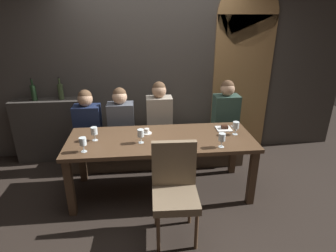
{
  "coord_description": "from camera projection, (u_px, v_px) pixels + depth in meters",
  "views": [
    {
      "loc": [
        -0.22,
        -3.0,
        2.12
      ],
      "look_at": [
        0.1,
        0.13,
        0.84
      ],
      "focal_mm": 29.79,
      "sensor_mm": 36.0,
      "label": 1
    }
  ],
  "objects": [
    {
      "name": "ground",
      "position": [
        162.0,
        190.0,
        3.59
      ],
      "size": [
        9.0,
        9.0,
        0.0
      ],
      "primitive_type": "plane",
      "color": "black"
    },
    {
      "name": "back_wall_tiled",
      "position": [
        154.0,
        58.0,
        4.14
      ],
      "size": [
        6.0,
        0.12,
        3.0
      ],
      "primitive_type": "cube",
      "color": "#423D38",
      "rests_on": "ground"
    },
    {
      "name": "arched_door",
      "position": [
        243.0,
        66.0,
        4.26
      ],
      "size": [
        0.9,
        0.05,
        2.55
      ],
      "color": "olive",
      "rests_on": "ground"
    },
    {
      "name": "back_counter",
      "position": [
        54.0,
        130.0,
        4.22
      ],
      "size": [
        1.1,
        0.28,
        0.95
      ],
      "primitive_type": "cube",
      "color": "#38342F",
      "rests_on": "ground"
    },
    {
      "name": "dining_table",
      "position": [
        161.0,
        145.0,
        3.34
      ],
      "size": [
        2.2,
        0.84,
        0.74
      ],
      "color": "#493422",
      "rests_on": "ground"
    },
    {
      "name": "banquette_bench",
      "position": [
        158.0,
        150.0,
        4.15
      ],
      "size": [
        2.5,
        0.44,
        0.45
      ],
      "color": "#4A3C2E",
      "rests_on": "ground"
    },
    {
      "name": "chair_near_side",
      "position": [
        175.0,
        185.0,
        2.72
      ],
      "size": [
        0.45,
        0.45,
        0.98
      ],
      "color": "brown",
      "rests_on": "ground"
    },
    {
      "name": "diner_redhead",
      "position": [
        87.0,
        117.0,
        3.82
      ],
      "size": [
        0.36,
        0.24,
        0.73
      ],
      "color": "#192342",
      "rests_on": "banquette_bench"
    },
    {
      "name": "diner_bearded",
      "position": [
        121.0,
        115.0,
        3.86
      ],
      "size": [
        0.36,
        0.24,
        0.74
      ],
      "color": "#4C515B",
      "rests_on": "banquette_bench"
    },
    {
      "name": "diner_far_end",
      "position": [
        159.0,
        111.0,
        3.95
      ],
      "size": [
        0.36,
        0.24,
        0.8
      ],
      "color": "#9E9384",
      "rests_on": "banquette_bench"
    },
    {
      "name": "diner_near_end",
      "position": [
        226.0,
        109.0,
        4.03
      ],
      "size": [
        0.36,
        0.24,
        0.8
      ],
      "color": "#2D473D",
      "rests_on": "banquette_bench"
    },
    {
      "name": "wine_bottle_dark_red",
      "position": [
        34.0,
        92.0,
        3.96
      ],
      "size": [
        0.08,
        0.08,
        0.33
      ],
      "color": "black",
      "rests_on": "back_counter"
    },
    {
      "name": "wine_bottle_pale_label",
      "position": [
        61.0,
        91.0,
        4.02
      ],
      "size": [
        0.08,
        0.08,
        0.33
      ],
      "color": "#384728",
      "rests_on": "back_counter"
    },
    {
      "name": "wine_glass_far_right",
      "position": [
        83.0,
        142.0,
        2.94
      ],
      "size": [
        0.08,
        0.08,
        0.16
      ],
      "color": "silver",
      "rests_on": "dining_table"
    },
    {
      "name": "wine_glass_near_left",
      "position": [
        222.0,
        137.0,
        3.05
      ],
      "size": [
        0.08,
        0.08,
        0.16
      ],
      "color": "silver",
      "rests_on": "dining_table"
    },
    {
      "name": "wine_glass_far_left",
      "position": [
        94.0,
        131.0,
        3.21
      ],
      "size": [
        0.08,
        0.08,
        0.16
      ],
      "color": "silver",
      "rests_on": "dining_table"
    },
    {
      "name": "wine_glass_end_left",
      "position": [
        236.0,
        126.0,
        3.37
      ],
      "size": [
        0.08,
        0.08,
        0.16
      ],
      "color": "silver",
      "rests_on": "dining_table"
    },
    {
      "name": "wine_glass_near_right",
      "position": [
        141.0,
        134.0,
        3.15
      ],
      "size": [
        0.08,
        0.08,
        0.16
      ],
      "color": "silver",
      "rests_on": "dining_table"
    },
    {
      "name": "espresso_cup",
      "position": [
        147.0,
        131.0,
        3.42
      ],
      "size": [
        0.12,
        0.12,
        0.06
      ],
      "color": "white",
      "rests_on": "dining_table"
    },
    {
      "name": "dessert_plate",
      "position": [
        224.0,
        128.0,
        3.56
      ],
      "size": [
        0.19,
        0.19,
        0.05
      ],
      "color": "white",
      "rests_on": "dining_table"
    },
    {
      "name": "fork_on_table",
      "position": [
        234.0,
        128.0,
        3.59
      ],
      "size": [
        0.04,
        0.17,
        0.01
      ],
      "primitive_type": "cube",
      "rotation": [
        0.0,
        0.0,
        0.13
      ],
      "color": "silver",
      "rests_on": "dining_table"
    }
  ]
}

